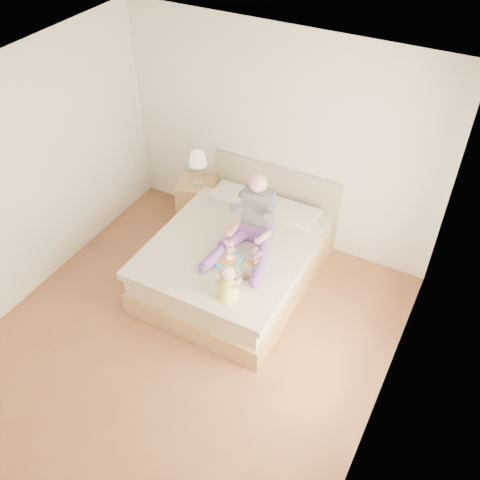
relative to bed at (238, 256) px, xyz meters
The scene contains 7 objects.
room 1.61m from the bed, 85.70° to the right, with size 4.02×4.22×2.71m.
bed is the anchor object (origin of this frame).
nightstand 1.24m from the bed, 144.00° to the left, with size 0.57×0.54×0.59m.
lamp 1.35m from the bed, 143.03° to the left, with size 0.23×0.23×0.47m.
adult 0.56m from the bed, ahead, with size 0.70×1.02×0.83m.
tray 0.57m from the bed, 61.95° to the right, with size 0.50×0.40×0.14m.
baby 1.02m from the bed, 67.58° to the right, with size 0.26×0.36×0.40m.
Camera 1 is at (2.22, -2.96, 4.56)m, focal length 40.00 mm.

